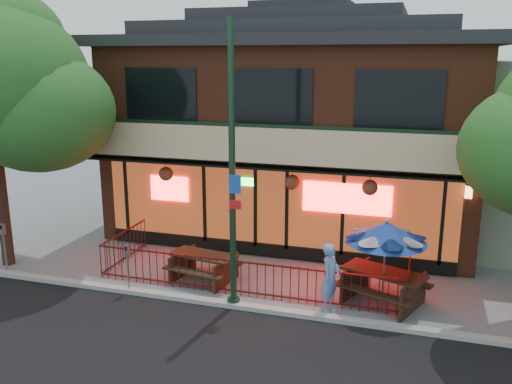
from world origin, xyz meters
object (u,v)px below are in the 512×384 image
parking_meter_near (127,261)px  patio_umbrella (386,232)px  pedestrian (330,277)px  street_light (232,185)px  picnic_table_left (204,263)px  picnic_table_right (383,282)px  parking_meter_far (4,240)px

parking_meter_near → patio_umbrella: bearing=10.2°
pedestrian → parking_meter_near: (-5.29, -0.54, 0.04)m
street_light → pedestrian: street_light is taller
street_light → picnic_table_left: bearing=136.4°
street_light → parking_meter_near: 3.69m
street_light → picnic_table_right: size_ratio=2.81×
picnic_table_left → parking_meter_near: (-1.61, -1.33, 0.38)m
picnic_table_left → street_light: bearing=-43.6°
street_light → patio_umbrella: (3.60, 1.10, -1.20)m
picnic_table_right → parking_meter_near: 6.67m
pedestrian → parking_meter_near: pedestrian is taller
street_light → parking_meter_near: size_ratio=5.25×
street_light → pedestrian: 3.32m
picnic_table_right → patio_umbrella: bearing=-90.0°
street_light → picnic_table_right: bearing=19.0°
picnic_table_left → picnic_table_right: size_ratio=0.83×
picnic_table_left → parking_meter_near: parking_meter_near is taller
picnic_table_left → patio_umbrella: size_ratio=0.90×
picnic_table_right → parking_meter_far: 10.63m
picnic_table_left → picnic_table_right: picnic_table_right is taller
parking_meter_far → street_light: bearing=-0.0°
picnic_table_left → parking_meter_near: size_ratio=1.54×
picnic_table_left → parking_meter_far: parking_meter_far is taller
street_light → patio_umbrella: 3.95m
street_light → patio_umbrella: bearing=17.0°
patio_umbrella → picnic_table_right: bearing=90.0°
parking_meter_far → pedestrian: bearing=2.9°
parking_meter_near → parking_meter_far: (-4.02, 0.08, 0.13)m
picnic_table_right → patio_umbrella: (-0.00, -0.13, 1.37)m
picnic_table_right → picnic_table_left: bearing=179.8°
picnic_table_right → parking_meter_near: parking_meter_near is taller
street_light → parking_meter_far: (-6.95, 0.00, -2.11)m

